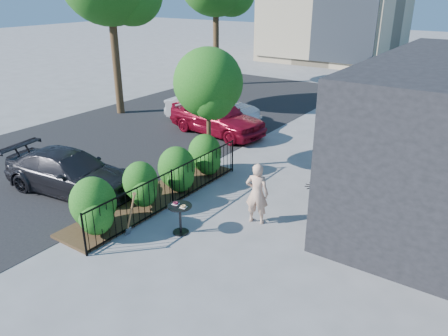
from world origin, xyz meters
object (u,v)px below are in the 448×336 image
Objects in this scene: shovel at (130,217)px; car_silver at (212,109)px; woman at (257,193)px; car_darkgrey at (70,172)px; car_red at (217,116)px; patio_tree at (209,87)px; cafe_table at (180,214)px.

car_silver is (-3.96, 8.80, 0.13)m from shovel.
woman is 5.73m from car_darkgrey.
shovel is (-2.13, -2.36, -0.26)m from woman.
woman is 0.38× the size of car_red.
car_silver is 7.99m from car_darkgrey.
car_silver is (-2.98, 4.23, -2.07)m from patio_tree.
car_red is 1.03× the size of car_darkgrey.
patio_tree is 0.93× the size of car_silver.
car_red is 7.01m from car_darkgrey.
patio_tree is 4.34m from car_red.
car_darkgrey is (-0.37, -7.00, -0.13)m from car_red.
car_darkgrey is at bearing 179.82° from car_silver.
shovel is (0.98, -4.58, -2.20)m from patio_tree.
car_silver is (-0.95, 0.97, -0.04)m from car_red.
car_red reaches higher than car_darkgrey.
cafe_table is at bearing 35.53° from woman.
patio_tree is at bearing -50.35° from woman.
patio_tree is at bearing -149.15° from car_silver.
car_darkgrey is (0.58, -7.97, -0.08)m from car_silver.
car_red is (-3.88, 7.01, 0.21)m from cafe_table.
cafe_table is 0.49× the size of woman.
patio_tree is 4.94m from car_darkgrey.
patio_tree is 0.93× the size of car_darkgrey.
car_silver reaches higher than cafe_table.
cafe_table is 0.63× the size of shovel.
car_red is 1.03× the size of car_silver.
patio_tree is 4.29m from woman.
car_silver is (-4.83, 7.98, 0.17)m from cafe_table.
patio_tree is 5.57m from car_silver.
shovel is 8.39m from car_red.
cafe_table is 0.19× the size of car_darkgrey.
car_red is at bearing -61.68° from woman.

